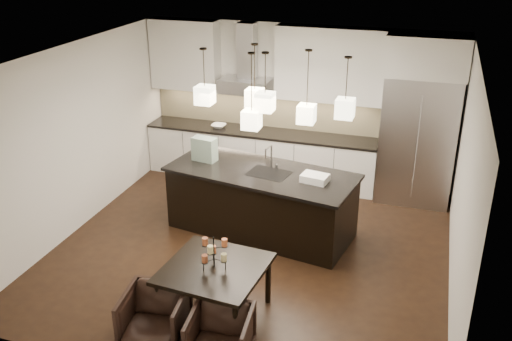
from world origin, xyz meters
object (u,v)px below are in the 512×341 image
(island_body, at_px, (261,203))
(armchair_left, at_px, (155,318))
(refrigerator, at_px, (418,140))
(armchair_right, at_px, (220,337))
(dining_table, at_px, (215,291))

(island_body, xyz_separation_m, armchair_left, (-0.38, -2.78, -0.15))
(armchair_left, bearing_deg, island_body, 74.53)
(refrigerator, height_order, armchair_left, refrigerator)
(refrigerator, relative_size, armchair_right, 3.21)
(island_body, xyz_separation_m, dining_table, (0.09, -2.14, -0.14))
(refrigerator, height_order, armchair_right, refrigerator)
(refrigerator, distance_m, dining_table, 4.53)
(dining_table, bearing_deg, armchair_right, -59.76)
(island_body, xyz_separation_m, armchair_right, (0.43, -2.85, -0.17))
(island_body, bearing_deg, armchair_left, -88.24)
(island_body, height_order, armchair_right, island_body)
(armchair_left, relative_size, armchair_right, 1.05)
(island_body, bearing_deg, dining_table, -78.11)
(dining_table, distance_m, armchair_left, 0.79)
(island_body, distance_m, armchair_right, 2.89)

